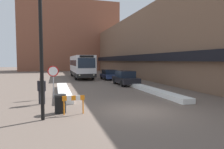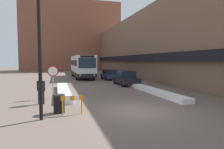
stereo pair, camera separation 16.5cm
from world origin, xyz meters
TOP-DOWN VIEW (x-y plane):
  - ground_plane at (0.00, 0.00)m, footprint 160.00×160.00m
  - building_row_right at (9.98, 24.00)m, footprint 5.50×60.00m
  - building_backdrop_far at (0.00, 46.76)m, footprint 26.00×8.00m
  - snow_bank_left at (-3.60, 6.76)m, footprint 0.90×8.53m
  - snow_bank_right at (3.60, 5.42)m, footprint 0.90×9.83m
  - city_bus at (-0.29, 21.46)m, footprint 2.62×11.41m
  - parked_car_front at (3.20, 10.88)m, footprint 1.90×4.24m
  - parked_car_back at (3.20, 17.49)m, footprint 1.94×4.28m
  - stop_sign at (-4.36, 4.96)m, footprint 0.76×0.08m
  - street_lamp at (-4.50, -0.36)m, footprint 1.46×0.36m
  - pedestrian at (-5.04, 3.12)m, footprint 0.50×0.37m
  - trash_bin at (-4.00, 0.67)m, footprint 0.59×0.59m
  - construction_barricade at (-3.37, 0.22)m, footprint 1.10×0.06m

SIDE VIEW (x-z plane):
  - ground_plane at x=0.00m, z-range 0.00..0.00m
  - snow_bank_right at x=3.60m, z-range 0.00..0.34m
  - snow_bank_left at x=-3.60m, z-range 0.00..0.40m
  - trash_bin at x=-4.00m, z-range 0.00..0.95m
  - construction_barricade at x=-3.37m, z-range 0.20..1.14m
  - parked_car_back at x=3.20m, z-range 0.00..1.38m
  - parked_car_front at x=3.20m, z-range 0.00..1.54m
  - pedestrian at x=-5.04m, z-range 0.17..1.83m
  - stop_sign at x=-4.36m, z-range 0.52..2.82m
  - city_bus at x=-0.29m, z-range 0.14..3.51m
  - street_lamp at x=-4.50m, z-range 0.75..6.83m
  - building_row_right at x=9.98m, z-range -0.02..9.84m
  - building_backdrop_far at x=0.00m, z-range 0.00..18.47m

